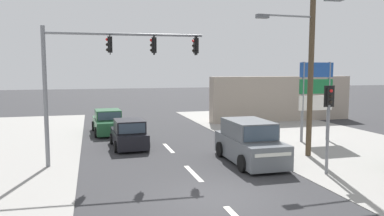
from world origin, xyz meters
TOP-DOWN VIEW (x-y plane):
  - ground_plane at (0.00, 0.00)m, footprint 140.00×140.00m
  - lane_dash_mid at (0.00, 3.00)m, footprint 0.20×2.40m
  - lane_dash_far at (0.00, 8.00)m, footprint 0.20×2.40m
  - utility_pole_midground_right at (6.04, 4.46)m, footprint 3.78×0.36m
  - traffic_signal_mast at (-3.40, 5.47)m, footprint 6.88×0.65m
  - pedestal_signal_right_kerb at (5.09, 1.44)m, footprint 0.44×0.29m
  - shopping_plaza_sign at (8.61, 7.66)m, footprint 2.10×0.16m
  - shopfront_wall_far at (11.00, 16.00)m, footprint 12.00×1.00m
  - hatchback_crossing_left at (-2.00, 8.75)m, footprint 1.90×3.70m
  - suv_kerbside_parked at (2.93, 4.11)m, footprint 2.09×4.55m
  - sedan_oncoming_mid at (-2.89, 13.60)m, footprint 2.07×4.32m

SIDE VIEW (x-z plane):
  - ground_plane at x=0.00m, z-range 0.00..0.00m
  - lane_dash_mid at x=0.00m, z-range 0.00..0.01m
  - lane_dash_far at x=0.00m, z-range 0.00..0.01m
  - hatchback_crossing_left at x=-2.00m, z-range -0.06..1.47m
  - sedan_oncoming_mid at x=-2.89m, z-range -0.08..1.48m
  - suv_kerbside_parked at x=2.93m, z-range -0.06..1.83m
  - shopfront_wall_far at x=11.00m, z-range 0.00..3.60m
  - pedestal_signal_right_kerb at x=5.09m, z-range 0.64..4.20m
  - shopping_plaza_sign at x=8.61m, z-range 0.68..5.28m
  - traffic_signal_mast at x=-3.40m, z-range 1.35..7.35m
  - utility_pole_midground_right at x=6.04m, z-range 0.36..9.55m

